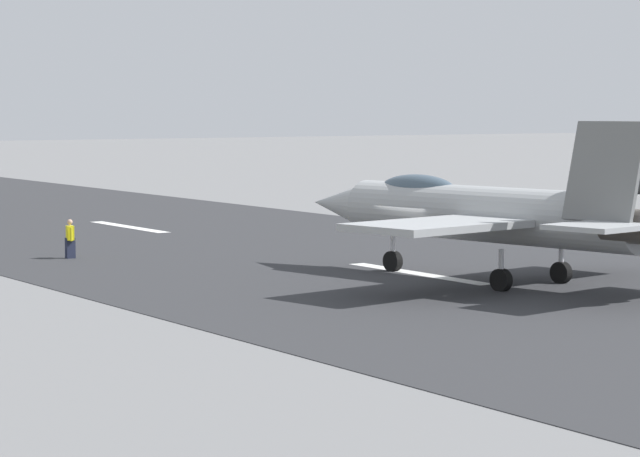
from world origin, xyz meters
TOP-DOWN VIEW (x-y plane):
  - ground_plane at (0.00, 0.00)m, footprint 400.00×400.00m
  - runway_strip at (-0.02, 0.00)m, footprint 240.00×26.00m
  - fighter_jet at (-3.23, -0.56)m, footprint 17.10×13.92m
  - crew_person at (12.07, 8.53)m, footprint 0.68×0.38m
  - marker_cone_far at (15.75, -12.44)m, footprint 0.44×0.44m

SIDE VIEW (x-z plane):
  - ground_plane at x=0.00m, z-range 0.00..0.00m
  - runway_strip at x=-0.02m, z-range 0.00..0.02m
  - marker_cone_far at x=15.75m, z-range 0.00..0.55m
  - crew_person at x=12.07m, z-range 0.00..1.58m
  - fighter_jet at x=-3.23m, z-range -0.38..5.26m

